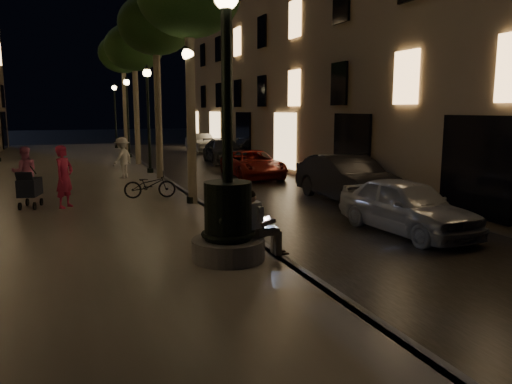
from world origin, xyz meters
name	(u,v)px	position (x,y,z in m)	size (l,w,h in m)	color
ground	(161,179)	(0.00, 15.00, 0.00)	(120.00, 120.00, 0.00)	black
cobble_lane	(226,176)	(3.00, 15.00, 0.01)	(6.00, 45.00, 0.02)	black
promenade	(64,182)	(-4.00, 15.00, 0.10)	(8.00, 45.00, 0.20)	slate
curb_strip	(161,177)	(0.00, 15.00, 0.10)	(0.25, 45.00, 0.20)	#59595B
building_right	(332,26)	(10.00, 18.00, 7.50)	(8.00, 36.00, 15.00)	#78614B
fountain_lamppost	(228,207)	(-1.00, 2.00, 1.21)	(1.40, 1.40, 5.21)	#59595B
seated_man_laptop	(258,221)	(-0.39, 2.00, 0.90)	(0.94, 0.32, 1.31)	gray
tree_second	(156,26)	(-0.20, 14.00, 6.33)	(3.00, 3.00, 7.40)	#6B604C
tree_third	(134,48)	(-0.30, 20.00, 6.14)	(3.00, 3.00, 7.20)	#6B604C
tree_far	(123,54)	(-0.22, 26.00, 6.43)	(3.00, 3.00, 7.50)	#6B604C
lamp_curb_a	(189,103)	(-0.30, 8.00, 3.24)	(0.36, 0.36, 4.81)	black
lamp_curb_b	(148,105)	(-0.30, 16.00, 3.24)	(0.36, 0.36, 4.81)	black
lamp_curb_c	(127,106)	(-0.30, 24.00, 3.24)	(0.36, 0.36, 4.81)	black
lamp_curb_d	(115,107)	(-0.30, 32.00, 3.24)	(0.36, 0.36, 4.81)	black
stroller	(30,187)	(-4.88, 8.87, 0.81)	(0.68, 1.21, 1.21)	black
car_front	(407,206)	(4.00, 3.17, 0.68)	(1.61, 4.01, 1.37)	#A2A5A9
car_second	(347,179)	(4.88, 7.46, 0.77)	(1.63, 4.69, 1.54)	black
car_third	(253,164)	(4.00, 14.13, 0.61)	(2.04, 4.42, 1.23)	maroon
car_rear	(224,151)	(4.64, 20.65, 0.68)	(1.89, 4.66, 1.35)	#2B2C30
car_fifth	(201,143)	(5.20, 28.10, 0.68)	(1.43, 4.11, 1.36)	#9C9B97
pedestrian_red	(64,177)	(-3.91, 8.59, 1.11)	(0.67, 0.44, 1.83)	#CB2853
pedestrian_pink	(25,172)	(-5.13, 11.03, 1.03)	(0.81, 0.63, 1.66)	pink
pedestrian_white	(122,158)	(-1.66, 14.60, 1.05)	(1.10, 0.63, 1.71)	silver
bicycle	(150,185)	(-1.34, 9.34, 0.63)	(0.57, 1.64, 0.86)	black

